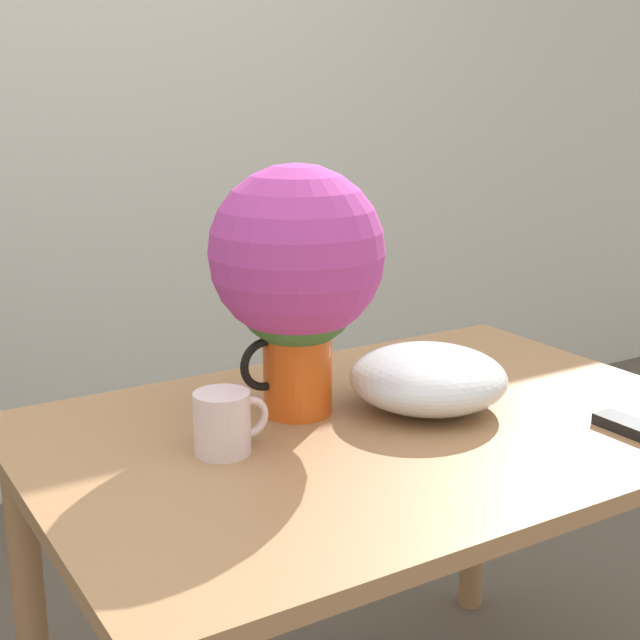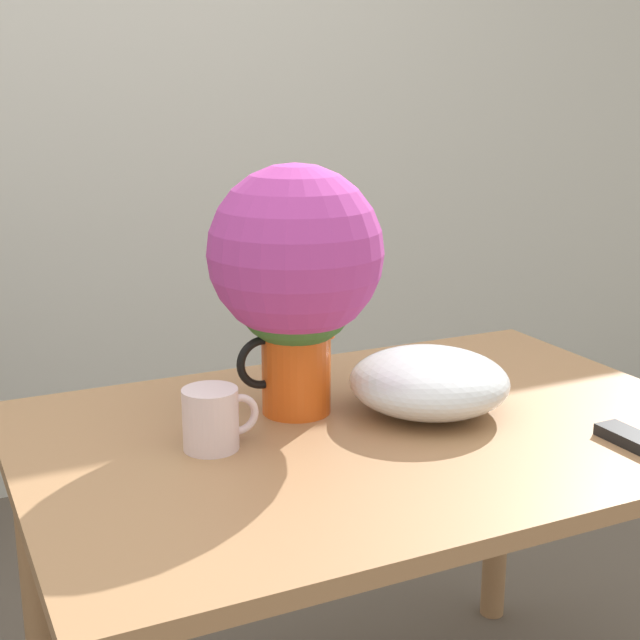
{
  "view_description": "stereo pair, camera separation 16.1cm",
  "coord_description": "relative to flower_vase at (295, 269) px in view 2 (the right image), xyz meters",
  "views": [
    {
      "loc": [
        -0.68,
        -1.09,
        1.32
      ],
      "look_at": [
        0.14,
        0.24,
        0.91
      ],
      "focal_mm": 50.0,
      "sensor_mm": 36.0,
      "label": 1
    },
    {
      "loc": [
        -0.54,
        -1.17,
        1.32
      ],
      "look_at": [
        0.14,
        0.24,
        0.91
      ],
      "focal_mm": 50.0,
      "sensor_mm": 36.0,
      "label": 2
    }
  ],
  "objects": [
    {
      "name": "table",
      "position": [
        0.1,
        -0.13,
        -0.37
      ],
      "size": [
        1.23,
        0.83,
        0.74
      ],
      "color": "#A3754C",
      "rests_on": "ground_plane"
    },
    {
      "name": "wall_back",
      "position": [
        -0.09,
        1.49,
        0.29
      ],
      "size": [
        8.0,
        0.05,
        2.6
      ],
      "color": "silver",
      "rests_on": "ground_plane"
    },
    {
      "name": "white_bowl",
      "position": [
        0.22,
        -0.1,
        -0.21
      ],
      "size": [
        0.29,
        0.29,
        0.11
      ],
      "color": "silver",
      "rests_on": "table"
    },
    {
      "name": "flower_vase",
      "position": [
        0.0,
        0.0,
        0.0
      ],
      "size": [
        0.31,
        0.31,
        0.45
      ],
      "color": "#E05619",
      "rests_on": "table"
    },
    {
      "name": "coffee_mug",
      "position": [
        -0.19,
        -0.1,
        -0.22
      ],
      "size": [
        0.13,
        0.09,
        0.1
      ],
      "color": "silver",
      "rests_on": "table"
    }
  ]
}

